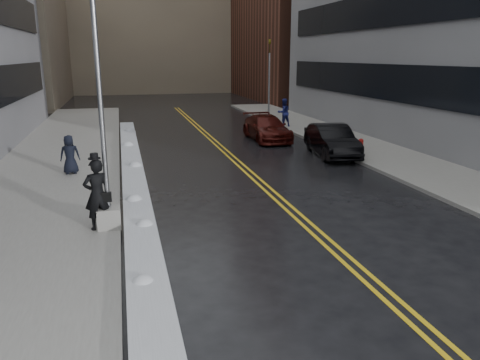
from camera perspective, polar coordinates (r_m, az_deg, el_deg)
ground at (r=12.64m, az=-0.43°, el=-8.21°), size 160.00×160.00×0.00m
sidewalk_west at (r=22.05m, az=-21.61°, el=1.05°), size 5.50×50.00×0.15m
sidewalk_east at (r=25.30m, az=16.43°, el=3.18°), size 4.00×50.00×0.15m
lane_line_left at (r=22.45m, az=-0.69°, el=2.17°), size 0.12×50.00×0.01m
lane_line_right at (r=22.52m, az=0.05°, el=2.21°), size 0.12×50.00×0.01m
snow_ridge at (r=19.88m, az=-12.88°, el=0.59°), size 0.90×30.00×0.34m
building_far at (r=71.71m, az=-10.98°, el=19.52°), size 36.00×16.00×22.00m
lamppost at (r=13.53m, az=-16.29°, el=3.96°), size 0.65×0.65×7.62m
fire_hydrant at (r=24.72m, az=14.51°, el=4.17°), size 0.26×0.26×0.73m
traffic_signal at (r=37.08m, az=3.58°, el=12.50°), size 0.16×0.20×6.00m
pedestrian_fedora at (r=13.78m, az=-17.02°, el=-1.71°), size 0.85×0.67×2.06m
pedestrian_c at (r=20.81m, az=-20.04°, el=2.94°), size 0.84×0.59×1.64m
pedestrian_east at (r=33.00m, az=5.35°, el=8.19°), size 1.04×0.87×1.94m
car_black at (r=24.24m, az=11.12°, el=4.75°), size 2.27×5.00×1.59m
car_maroon at (r=28.42m, az=3.29°, el=6.35°), size 2.08×5.06×1.47m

